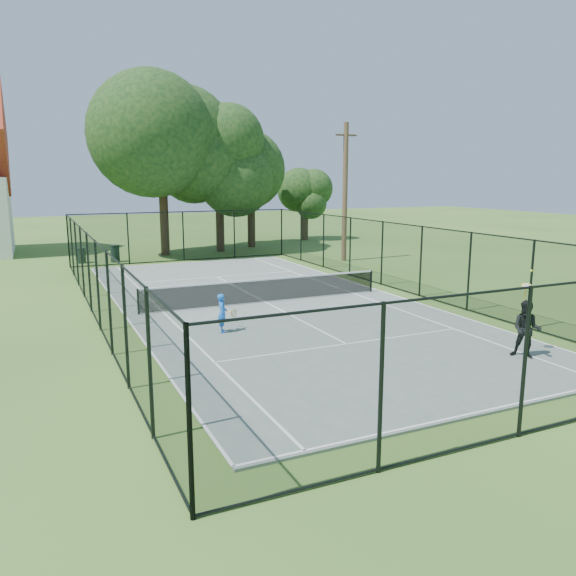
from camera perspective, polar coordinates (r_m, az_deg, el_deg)
name	(u,v)px	position (r m, az deg, el deg)	size (l,w,h in m)	color
ground	(265,303)	(22.57, -2.32, -1.58)	(120.00, 120.00, 0.00)	#375F20
tennis_court	(265,303)	(22.56, -2.32, -1.50)	(11.00, 24.00, 0.06)	slate
tennis_net	(265,289)	(22.45, -2.33, -0.14)	(10.08, 0.08, 0.95)	black
fence	(265,267)	(22.29, -2.35, 2.19)	(13.10, 26.10, 3.00)	black
tree_near_left	(162,157)	(37.34, -12.72, 12.81)	(7.76, 7.76, 10.12)	#332114
tree_near_mid	(219,169)	(38.71, -7.05, 11.88)	(6.86, 6.86, 8.97)	#332114
tree_near_right	(251,172)	(41.02, -3.81, 11.63)	(6.09, 6.09, 8.41)	#332114
tree_far_right	(305,201)	(45.56, 1.73, 8.81)	(3.83, 3.83, 5.07)	#332114
trash_bin_left	(81,255)	(35.41, -20.29, 3.13)	(0.58, 0.58, 0.90)	black
trash_bin_right	(115,253)	(35.24, -17.17, 3.38)	(0.58, 0.58, 1.02)	black
utility_pole	(345,192)	(34.05, 5.81, 9.68)	(1.40, 0.30, 8.15)	#4C3823
player_blue	(222,313)	(18.17, -6.68, -2.54)	(0.79, 0.52, 1.26)	blue
player_black	(527,329)	(16.82, 23.08, -3.87)	(0.95, 0.99, 2.40)	black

